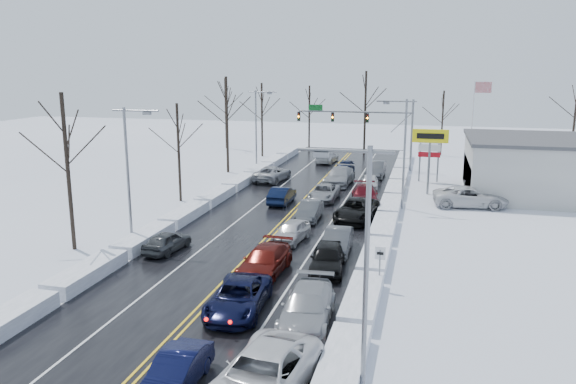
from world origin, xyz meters
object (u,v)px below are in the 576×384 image
(traffic_signal_mast, at_px, (367,121))
(oncoming_car_0, at_px, (282,203))
(tires_plus_sign, at_px, (430,140))
(flagpole, at_px, (474,118))

(traffic_signal_mast, xyz_separation_m, oncoming_car_0, (-5.09, -18.70, -5.48))
(oncoming_car_0, bearing_deg, tires_plus_sign, -150.83)
(traffic_signal_mast, height_order, flagpole, flagpole)
(flagpole, xyz_separation_m, oncoming_car_0, (-16.82, -20.71, -5.93))
(flagpole, bearing_deg, oncoming_car_0, -129.08)
(flagpole, distance_m, oncoming_car_0, 27.32)
(tires_plus_sign, height_order, flagpole, flagpole)
(tires_plus_sign, distance_m, flagpole, 14.79)
(traffic_signal_mast, xyz_separation_m, flagpole, (11.72, 2.01, 0.45))
(traffic_signal_mast, bearing_deg, flagpole, 9.73)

